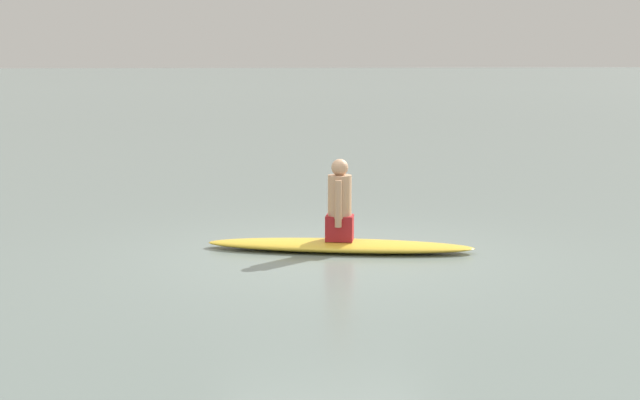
# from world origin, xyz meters

# --- Properties ---
(ground_plane) EXTENTS (400.00, 400.00, 0.00)m
(ground_plane) POSITION_xyz_m (0.00, 0.00, 0.00)
(ground_plane) COLOR slate
(surfboard) EXTENTS (1.44, 3.25, 0.13)m
(surfboard) POSITION_xyz_m (-0.30, 0.13, 0.06)
(surfboard) COLOR gold
(surfboard) RESTS_ON ground
(person_paddler) EXTENTS (0.43, 0.38, 0.98)m
(person_paddler) POSITION_xyz_m (-0.30, 0.13, 0.57)
(person_paddler) COLOR #A51E23
(person_paddler) RESTS_ON surfboard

